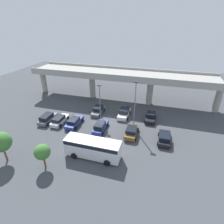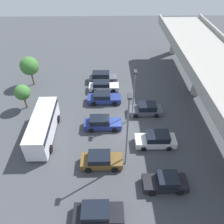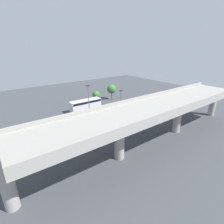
{
  "view_description": "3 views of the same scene",
  "coord_description": "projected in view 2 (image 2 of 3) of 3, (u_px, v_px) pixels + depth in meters",
  "views": [
    {
      "loc": [
        9.54,
        -27.32,
        18.1
      ],
      "look_at": [
        1.28,
        0.84,
        2.48
      ],
      "focal_mm": 28.0,
      "sensor_mm": 36.0,
      "label": 1
    },
    {
      "loc": [
        20.05,
        -1.24,
        19.47
      ],
      "look_at": [
        -0.58,
        -0.81,
        2.11
      ],
      "focal_mm": 35.0,
      "sensor_mm": 36.0,
      "label": 2
    },
    {
      "loc": [
        21.64,
        29.32,
        16.08
      ],
      "look_at": [
        -0.66,
        -0.22,
        1.89
      ],
      "focal_mm": 28.0,
      "sensor_mm": 36.0,
      "label": 3
    }
  ],
  "objects": [
    {
      "name": "shuttle_bus",
      "position": [
        43.0,
        125.0,
        25.66
      ],
      "size": [
        8.16,
        2.63,
        2.92
      ],
      "rotation": [
        0.0,
        0.0,
        3.14
      ],
      "color": "silver",
      "rests_on": "ground_plane"
    },
    {
      "name": "parked_car_4",
      "position": [
        102.0,
        123.0,
        27.43
      ],
      "size": [
        1.97,
        4.66,
        1.6
      ],
      "rotation": [
        0.0,
        0.0,
        1.57
      ],
      "color": "navy",
      "rests_on": "ground_plane"
    },
    {
      "name": "lamp_post_near_aisle",
      "position": [
        127.0,
        129.0,
        20.27
      ],
      "size": [
        0.7,
        0.35,
        9.03
      ],
      "color": "slate",
      "rests_on": "ground_plane"
    },
    {
      "name": "parked_car_5",
      "position": [
        156.0,
        140.0,
        25.2
      ],
      "size": [
        2.14,
        4.69,
        1.71
      ],
      "rotation": [
        0.0,
        0.0,
        -1.57
      ],
      "color": "silver",
      "rests_on": "ground_plane"
    },
    {
      "name": "parked_car_2",
      "position": [
        104.0,
        98.0,
        31.55
      ],
      "size": [
        2.06,
        4.8,
        1.53
      ],
      "rotation": [
        0.0,
        0.0,
        1.57
      ],
      "color": "navy",
      "rests_on": "ground_plane"
    },
    {
      "name": "tree_front_left",
      "position": [
        29.0,
        66.0,
        33.47
      ],
      "size": [
        2.83,
        2.83,
        4.75
      ],
      "color": "brown",
      "rests_on": "ground_plane"
    },
    {
      "name": "parked_car_0",
      "position": [
        102.0,
        77.0,
        35.89
      ],
      "size": [
        1.98,
        4.63,
        1.63
      ],
      "rotation": [
        0.0,
        0.0,
        1.57
      ],
      "color": "#515660",
      "rests_on": "ground_plane"
    },
    {
      "name": "parked_car_3",
      "position": [
        146.0,
        109.0,
        29.57
      ],
      "size": [
        2.03,
        4.45,
        1.58
      ],
      "rotation": [
        0.0,
        0.0,
        -1.57
      ],
      "color": "#515660",
      "rests_on": "ground_plane"
    },
    {
      "name": "parked_car_6",
      "position": [
        101.0,
        160.0,
        23.01
      ],
      "size": [
        2.1,
        4.39,
        1.61
      ],
      "rotation": [
        0.0,
        0.0,
        1.57
      ],
      "color": "brown",
      "rests_on": "ground_plane"
    },
    {
      "name": "lamp_post_mid_lot",
      "position": [
        134.0,
        93.0,
        26.27
      ],
      "size": [
        0.7,
        0.35,
        7.3
      ],
      "color": "slate",
      "rests_on": "ground_plane"
    },
    {
      "name": "tree_front_centre",
      "position": [
        22.0,
        92.0,
        29.31
      ],
      "size": [
        2.14,
        2.14,
        3.7
      ],
      "color": "brown",
      "rests_on": "ground_plane"
    },
    {
      "name": "parked_car_1",
      "position": [
        103.0,
        86.0,
        33.93
      ],
      "size": [
        1.99,
        4.62,
        1.5
      ],
      "rotation": [
        0.0,
        0.0,
        1.57
      ],
      "color": "silver",
      "rests_on": "ground_plane"
    },
    {
      "name": "ground_plane",
      "position": [
        118.0,
        127.0,
        27.89
      ],
      "size": [
        93.26,
        93.26,
        0.0
      ],
      "primitive_type": "plane",
      "color": "#424449"
    },
    {
      "name": "parked_car_7",
      "position": [
        166.0,
        182.0,
        21.05
      ],
      "size": [
        2.09,
        4.31,
        1.6
      ],
      "rotation": [
        0.0,
        0.0,
        -1.57
      ],
      "color": "black",
      "rests_on": "ground_plane"
    },
    {
      "name": "parked_car_8",
      "position": [
        98.0,
        213.0,
        18.77
      ],
      "size": [
        2.14,
        4.37,
        1.49
      ],
      "rotation": [
        0.0,
        0.0,
        1.57
      ],
      "color": "black",
      "rests_on": "ground_plane"
    }
  ]
}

